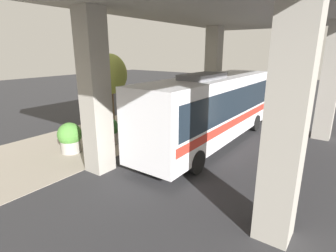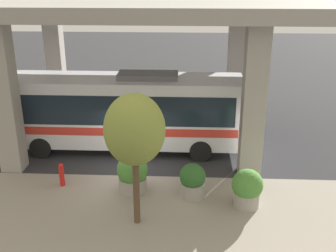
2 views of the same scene
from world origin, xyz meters
name	(u,v)px [view 2 (image 2 of 2)]	position (x,y,z in m)	size (l,w,h in m)	color
ground_plane	(129,176)	(0.00, 0.00, 0.00)	(80.00, 80.00, 0.00)	#2D2D30
sidewalk_strip	(118,215)	(-3.00, 0.00, 0.01)	(6.00, 40.00, 0.02)	gray
overpass	(136,18)	(4.00, 0.00, 6.08)	(9.40, 18.18, 6.97)	#9E998E
bus	(126,109)	(2.79, 0.47, 2.05)	(2.62, 10.88, 3.79)	silver
fire_hydrant	(62,174)	(-0.94, 2.57, 0.51)	(0.42, 0.20, 1.00)	red
planter_front	(247,188)	(-2.18, -4.65, 0.76)	(1.15, 1.15, 1.50)	#9E998E
planter_middle	(132,174)	(-1.23, -0.33, 0.75)	(1.21, 1.21, 1.54)	#9E998E
planter_back	(192,181)	(-1.58, -2.67, 0.69)	(0.99, 0.99, 1.40)	#9E998E
street_tree_near	(135,130)	(-3.38, -0.75, 3.44)	(1.99, 1.99, 4.67)	brown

